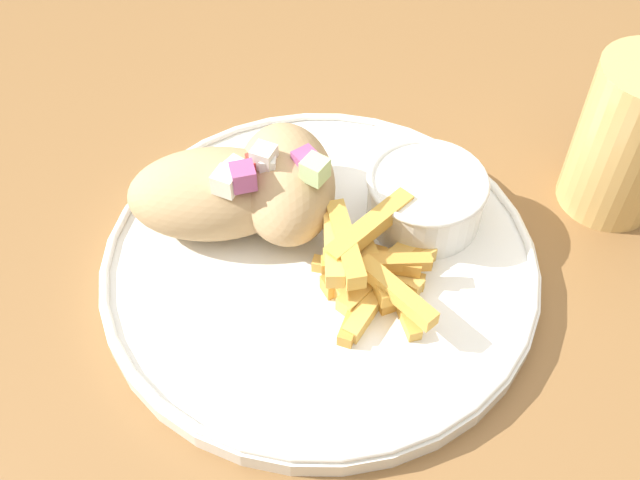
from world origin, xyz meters
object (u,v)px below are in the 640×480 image
at_px(plate, 320,262).
at_px(water_glass, 626,144).
at_px(pita_sandwich_near, 214,193).
at_px(fries_pile, 373,268).
at_px(sauce_ramekin, 426,196).
at_px(pita_sandwich_far, 286,182).

height_order(plate, water_glass, water_glass).
bearing_deg(pita_sandwich_near, fries_pile, -30.40).
height_order(plate, sauce_ramekin, sauce_ramekin).
bearing_deg(pita_sandwich_far, fries_pile, 37.42).
relative_size(fries_pile, water_glass, 0.89).
relative_size(plate, fries_pile, 2.82).
distance_m(pita_sandwich_near, sauce_ramekin, 0.15).
bearing_deg(sauce_ramekin, pita_sandwich_far, -142.07).
bearing_deg(plate, pita_sandwich_near, -165.17).
bearing_deg(pita_sandwich_near, pita_sandwich_far, 5.43).
bearing_deg(fries_pile, plate, -168.95).
bearing_deg(plate, sauce_ramekin, 67.75).
xyz_separation_m(pita_sandwich_far, water_glass, (0.17, 0.18, 0.01)).
bearing_deg(water_glass, pita_sandwich_near, -132.77).
distance_m(pita_sandwich_far, sauce_ramekin, 0.10).
relative_size(pita_sandwich_far, water_glass, 1.03).
bearing_deg(sauce_ramekin, plate, -112.25).
height_order(pita_sandwich_far, fries_pile, pita_sandwich_far).
xyz_separation_m(pita_sandwich_far, fries_pile, (0.09, -0.01, -0.02)).
relative_size(plate, pita_sandwich_far, 2.44).
bearing_deg(water_glass, pita_sandwich_far, -133.22).
xyz_separation_m(fries_pile, sauce_ramekin, (-0.01, 0.07, 0.01)).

